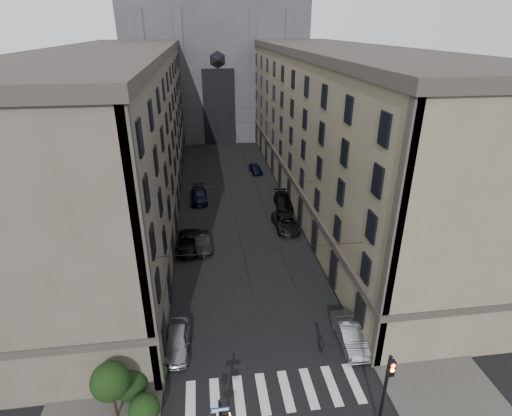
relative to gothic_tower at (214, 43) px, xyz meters
name	(u,v)px	position (x,y,z in m)	size (l,w,h in m)	color
sidewalk_left	(152,203)	(-10.50, -38.96, -17.72)	(7.00, 80.00, 0.15)	#383533
sidewalk_right	(309,195)	(10.50, -38.96, -17.72)	(7.00, 80.00, 0.15)	#383533
zebra_crossing	(274,392)	(0.00, -69.96, -17.79)	(11.00, 3.20, 0.01)	beige
building_left	(119,134)	(-13.44, -38.96, -8.45)	(13.60, 60.60, 18.85)	#4B443A
building_right	(336,127)	(13.44, -38.96, -8.45)	(13.60, 60.60, 18.85)	brown
gothic_tower	(214,43)	(0.00, 0.00, 0.00)	(35.00, 23.00, 58.00)	#2D2D33
traffic_light_right	(387,384)	(5.60, -73.04, -14.51)	(0.34, 0.50, 5.20)	black
shrub_cluster	(129,387)	(-8.72, -69.95, -16.00)	(3.90, 4.40, 3.90)	black
tram_wires	(232,147)	(0.00, -39.33, -10.55)	(14.00, 60.00, 0.43)	black
car_left_near	(177,341)	(-6.20, -65.39, -17.03)	(1.81, 4.50, 1.53)	gray
car_left_midnear	(202,242)	(-4.20, -51.33, -17.06)	(1.56, 4.48, 1.48)	black
car_left_midfar	(188,243)	(-5.61, -51.22, -17.06)	(2.44, 5.29, 1.47)	black
car_left_far	(199,195)	(-4.43, -38.74, -17.04)	(2.12, 5.22, 1.51)	black
car_right_near	(350,334)	(6.20, -66.43, -17.01)	(1.66, 4.76, 1.57)	slate
car_right_midnear	(286,223)	(5.26, -48.18, -17.04)	(2.52, 5.47, 1.52)	black
car_right_midfar	(284,202)	(6.19, -42.39, -17.01)	(2.22, 5.46, 1.59)	black
car_right_far	(256,169)	(4.47, -28.90, -17.12)	(1.60, 3.97, 1.35)	black
pedestrian	(322,342)	(3.91, -66.96, -16.97)	(0.60, 0.40, 1.65)	black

